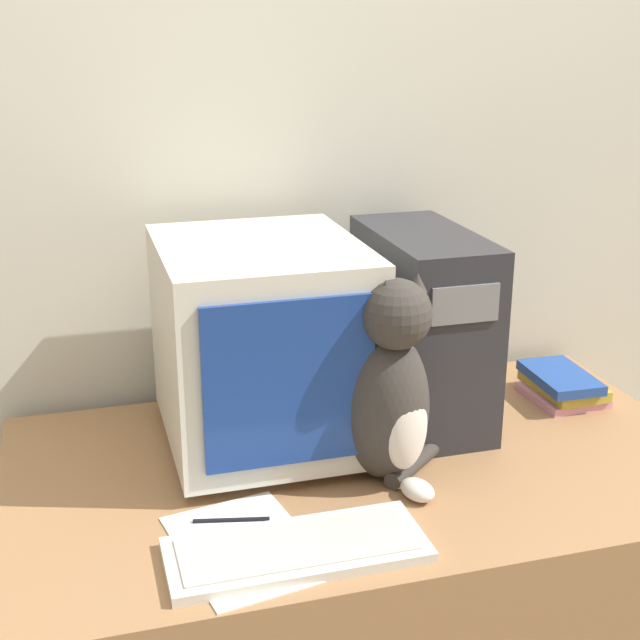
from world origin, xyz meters
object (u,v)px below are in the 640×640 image
computer_tower (422,326)px  cat (387,391)px  crt_monitor (262,343)px  keyboard (297,549)px  book_stack (562,385)px  pen (231,520)px

computer_tower → cat: computer_tower is taller
crt_monitor → keyboard: crt_monitor is taller
book_stack → pen: size_ratio=1.56×
keyboard → pen: bearing=123.8°
crt_monitor → book_stack: (0.71, 0.03, -0.19)m
cat → book_stack: bearing=6.7°
cat → pen: bearing=176.4°
cat → computer_tower: bearing=38.0°
keyboard → book_stack: 0.87m
keyboard → pen: 0.15m
crt_monitor → cat: crt_monitor is taller
computer_tower → cat: size_ratio=1.02×
keyboard → pen: keyboard is taller
pen → cat: bearing=14.1°
computer_tower → pen: bearing=-146.0°
cat → pen: cat is taller
computer_tower → pen: (-0.48, -0.33, -0.20)m
keyboard → book_stack: size_ratio=2.08×
crt_monitor → pen: size_ratio=3.51×
cat → book_stack: (0.52, 0.23, -0.15)m
computer_tower → cat: 0.30m
computer_tower → keyboard: size_ratio=0.96×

